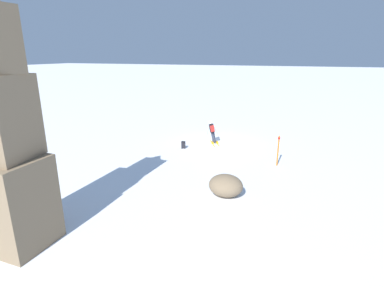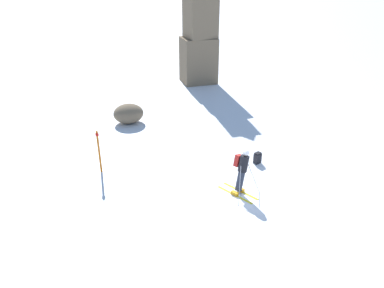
% 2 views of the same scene
% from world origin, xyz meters
% --- Properties ---
extents(ground_plane, '(300.00, 300.00, 0.00)m').
position_xyz_m(ground_plane, '(0.00, 0.00, 0.00)').
color(ground_plane, white).
extents(skier, '(1.41, 1.66, 1.76)m').
position_xyz_m(skier, '(0.32, 0.12, 0.97)').
color(skier, yellow).
rests_on(skier, ground).
extents(rock_pillar, '(2.33, 2.04, 8.99)m').
position_xyz_m(rock_pillar, '(3.19, 14.19, 3.76)').
color(rock_pillar, '#7A664C').
rests_on(rock_pillar, ground).
extents(spare_backpack, '(0.36, 0.32, 0.50)m').
position_xyz_m(spare_backpack, '(1.90, 1.93, 0.24)').
color(spare_backpack, black).
rests_on(spare_backpack, ground).
extents(exposed_boulder_0, '(1.61, 1.37, 1.05)m').
position_xyz_m(exposed_boulder_0, '(-2.76, 8.08, 0.52)').
color(exposed_boulder_0, '#7A664C').
rests_on(exposed_boulder_0, ground).
extents(trail_marker, '(0.13, 0.13, 1.86)m').
position_xyz_m(trail_marker, '(-4.64, 3.14, 1.02)').
color(trail_marker, orange).
rests_on(trail_marker, ground).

